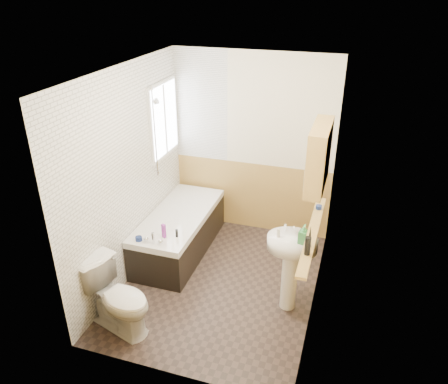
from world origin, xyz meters
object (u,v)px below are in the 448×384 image
(medicine_cabinet, at_px, (319,157))
(pine_shelf, at_px, (313,233))
(toilet, at_px, (118,298))
(sink, at_px, (291,258))
(bathtub, at_px, (179,231))

(medicine_cabinet, bearing_deg, pine_shelf, -78.43)
(toilet, relative_size, sink, 0.75)
(medicine_cabinet, bearing_deg, sink, -159.77)
(toilet, xyz_separation_m, pine_shelf, (1.80, 0.77, 0.66))
(bathtub, distance_m, sink, 1.74)
(pine_shelf, bearing_deg, toilet, -156.81)
(sink, distance_m, medicine_cabinet, 1.16)
(bathtub, distance_m, medicine_cabinet, 2.37)
(sink, distance_m, pine_shelf, 0.45)
(bathtub, xyz_separation_m, pine_shelf, (1.77, -0.73, 0.75))
(pine_shelf, bearing_deg, sink, 160.02)
(toilet, height_order, pine_shelf, pine_shelf)
(bathtub, bearing_deg, toilet, -91.14)
(bathtub, bearing_deg, medicine_cabinet, -18.85)
(sink, xyz_separation_m, pine_shelf, (0.20, -0.07, 0.39))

